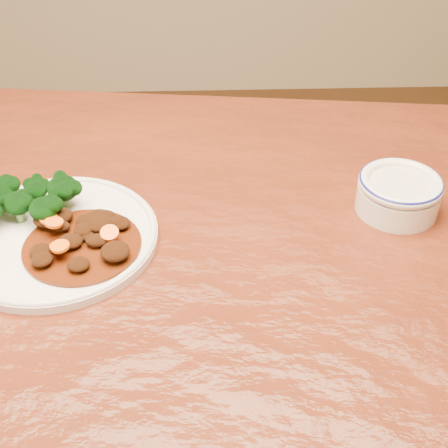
{
  "coord_description": "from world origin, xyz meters",
  "views": [
    {
      "loc": [
        0.07,
        -0.62,
        1.28
      ],
      "look_at": [
        0.09,
        0.03,
        0.77
      ],
      "focal_mm": 50.0,
      "sensor_mm": 36.0,
      "label": 1
    }
  ],
  "objects": [
    {
      "name": "dip_bowl",
      "position": [
        0.34,
        0.08,
        0.78
      ],
      "size": [
        0.12,
        0.12,
        0.05
      ],
      "rotation": [
        0.0,
        0.0,
        -0.03
      ],
      "color": "silver",
      "rests_on": "dining_table"
    },
    {
      "name": "dinner_plate",
      "position": [
        -0.13,
        0.02,
        0.76
      ],
      "size": [
        0.27,
        0.27,
        0.02
      ],
      "rotation": [
        0.0,
        0.0,
        -0.25
      ],
      "color": "silver",
      "rests_on": "dining_table"
    },
    {
      "name": "dining_table",
      "position": [
        -0.0,
        0.0,
        0.67
      ],
      "size": [
        1.59,
        1.07,
        0.75
      ],
      "rotation": [
        0.0,
        0.0,
        -0.12
      ],
      "color": "#59220F",
      "rests_on": "ground"
    },
    {
      "name": "broccoli_florets",
      "position": [
        -0.18,
        0.06,
        0.79
      ],
      "size": [
        0.14,
        0.09,
        0.05
      ],
      "color": "#669F52",
      "rests_on": "dinner_plate"
    },
    {
      "name": "mince_stew",
      "position": [
        -0.09,
        0.01,
        0.77
      ],
      "size": [
        0.15,
        0.15,
        0.03
      ],
      "color": "#491D07",
      "rests_on": "dinner_plate"
    }
  ]
}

